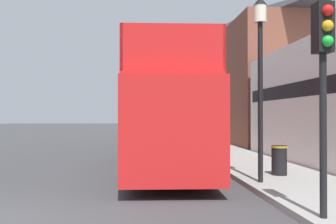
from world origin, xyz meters
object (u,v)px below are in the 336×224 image
Objects in this scene: lamp_post_second at (202,84)px; lamp_post_nearest at (260,54)px; parked_car_ahead_of_bus at (166,136)px; litter_bin at (279,159)px; tour_bus at (165,118)px; traffic_signal at (324,60)px.

lamp_post_nearest is at bearing -91.01° from lamp_post_second.
parked_car_ahead_of_bus is 11.40m from litter_bin.
lamp_post_nearest is 5.61× the size of litter_bin.
lamp_post_second is at bearing 88.99° from lamp_post_nearest.
parked_car_ahead_of_bus is at bearing 102.43° from litter_bin.
tour_bus is at bearing 117.70° from lamp_post_nearest.
lamp_post_nearest is 9.91m from lamp_post_second.
traffic_signal is 5.35m from litter_bin.
lamp_post_second reaches higher than traffic_signal.
traffic_signal reaches higher than litter_bin.
parked_car_ahead_of_bus is 0.82× the size of lamp_post_nearest.
traffic_signal is 4.22× the size of litter_bin.
parked_car_ahead_of_bus is 12.69m from lamp_post_nearest.
tour_bus is 8.07m from traffic_signal.
tour_bus is 4.95m from lamp_post_nearest.
litter_bin is at bearing -41.34° from tour_bus.
parked_car_ahead_of_bus is 4.62× the size of litter_bin.
tour_bus is 6.47m from lamp_post_second.
tour_bus is 8.26m from parked_car_ahead_of_bus.
litter_bin is at bearing -85.02° from lamp_post_second.
tour_bus reaches higher than traffic_signal.
lamp_post_nearest reaches higher than tour_bus.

